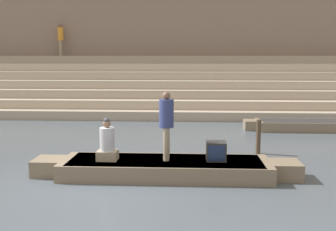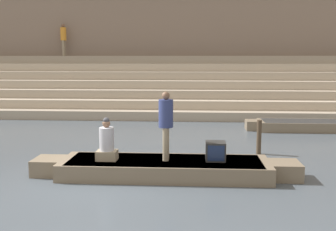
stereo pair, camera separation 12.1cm
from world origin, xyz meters
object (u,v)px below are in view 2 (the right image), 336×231
object	(u,v)px
person_rowing	(107,143)
mooring_post	(259,137)
tv_set	(216,151)
person_on_steps	(63,37)
person_standing	(166,121)
moored_boat_shore	(306,125)
rowboat_main	(165,168)

from	to	relation	value
person_rowing	mooring_post	world-z (taller)	person_rowing
tv_set	person_on_steps	distance (m)	15.51
person_standing	person_on_steps	distance (m)	14.80
person_standing	tv_set	distance (m)	1.38
person_rowing	person_standing	bearing A→B (deg)	12.62
moored_boat_shore	mooring_post	bearing A→B (deg)	-119.65
rowboat_main	person_standing	xyz separation A→B (m)	(0.03, 0.05, 1.12)
person_rowing	person_on_steps	distance (m)	14.44
rowboat_main	tv_set	size ratio (longest dim) A/B	13.64
person_on_steps	person_rowing	bearing A→B (deg)	52.57
tv_set	mooring_post	size ratio (longest dim) A/B	0.46
tv_set	moored_boat_shore	size ratio (longest dim) A/B	0.10
person_standing	person_rowing	bearing A→B (deg)	-170.91
person_standing	mooring_post	size ratio (longest dim) A/B	1.61
person_rowing	moored_boat_shore	distance (m)	9.13
mooring_post	person_on_steps	bearing A→B (deg)	131.21
moored_boat_shore	mooring_post	distance (m)	4.70
person_standing	mooring_post	world-z (taller)	person_standing
person_rowing	moored_boat_shore	bearing A→B (deg)	52.62
person_rowing	tv_set	size ratio (longest dim) A/B	2.20
rowboat_main	mooring_post	distance (m)	3.54
person_standing	person_rowing	size ratio (longest dim) A/B	1.59
moored_boat_shore	mooring_post	xyz separation A→B (m)	(-2.46, -4.00, 0.31)
rowboat_main	person_standing	world-z (taller)	person_standing
rowboat_main	person_on_steps	bearing A→B (deg)	117.64
person_standing	mooring_post	xyz separation A→B (m)	(2.58, 2.33, -0.83)
person_standing	mooring_post	distance (m)	3.57
person_standing	tv_set	world-z (taller)	person_standing
rowboat_main	person_rowing	xyz separation A→B (m)	(-1.38, -0.07, 0.59)
moored_boat_shore	person_on_steps	distance (m)	13.99
rowboat_main	moored_boat_shore	size ratio (longest dim) A/B	1.37
rowboat_main	person_rowing	size ratio (longest dim) A/B	6.19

